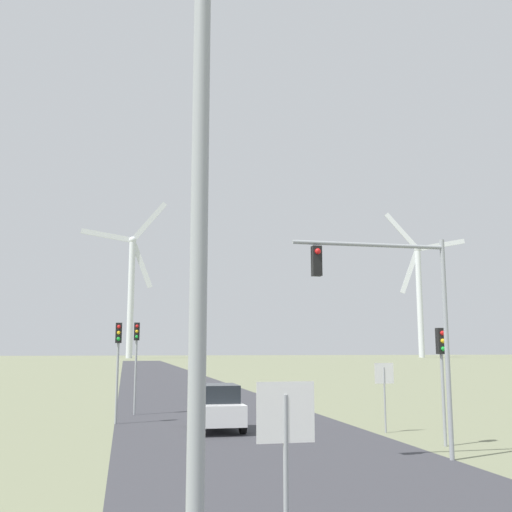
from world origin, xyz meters
name	(u,v)px	position (x,y,z in m)	size (l,w,h in m)	color
road_surface	(184,390)	(0.00, 48.00, 0.00)	(10.00, 240.00, 0.01)	#38383D
streetlamp	(202,17)	(-3.97, 5.61, 6.82)	(3.75, 0.32, 10.94)	#93999E
stop_sign_near	(286,446)	(-2.53, 7.63, 1.98)	(0.81, 0.07, 2.83)	#93999E
stop_sign_far	(384,384)	(5.47, 22.24, 1.89)	(0.81, 0.07, 2.70)	#93999E
traffic_light_post_near_left	(118,350)	(-4.95, 27.35, 3.22)	(0.28, 0.34, 4.42)	#93999E
traffic_light_post_near_right	(442,359)	(6.06, 18.75, 2.92)	(0.28, 0.34, 3.98)	#93999E
traffic_light_post_mid_left	(136,347)	(-4.09, 30.91, 3.34)	(0.28, 0.34, 4.58)	#93999E
traffic_light_mast_overhead	(396,300)	(3.30, 16.40, 4.73)	(4.92, 0.35, 6.64)	#93999E
car_approaching	(217,407)	(-0.91, 24.39, 0.91)	(1.88, 4.13, 1.83)	white
wind_turbine_left	(131,284)	(-3.08, 213.95, 25.79)	(29.82, 2.60, 56.14)	silver
wind_turbine_center	(419,289)	(104.73, 208.92, 25.71)	(29.14, 8.92, 55.90)	silver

